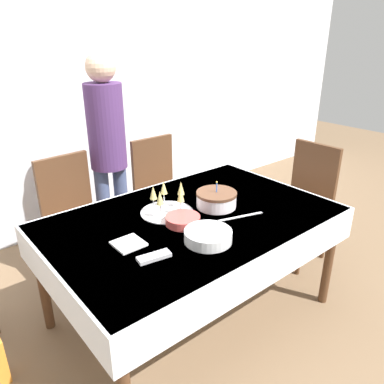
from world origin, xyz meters
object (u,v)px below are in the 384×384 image
Objects in this scene: dining_chair_right_end at (304,197)px; plate_stack_main at (208,236)px; dining_chair_far_left at (75,215)px; person_standing at (107,142)px; champagne_tray at (167,201)px; plate_stack_dessert at (183,220)px; birthday_cake at (216,199)px; dining_chair_far_right at (161,189)px.

dining_chair_right_end is 1.37m from plate_stack_main.
person_standing is at bearing 13.52° from dining_chair_far_left.
champagne_tray is 0.86m from person_standing.
plate_stack_dessert is at bearing -94.14° from person_standing.
plate_stack_main is 1.26× the size of plate_stack_dessert.
plate_stack_dessert is at bearing -96.82° from champagne_tray.
dining_chair_far_left is at bearing 107.14° from plate_stack_dessert.
dining_chair_far_left is 1.81m from dining_chair_right_end.
dining_chair_right_end reaches higher than champagne_tray.
dining_chair_right_end is at bearing 1.73° from plate_stack_dessert.
plate_stack_main is 0.16× the size of person_standing.
plate_stack_main is (0.27, -1.17, 0.24)m from dining_chair_far_left.
dining_chair_far_left is 1.10m from birthday_cake.
dining_chair_far_left reaches higher than plate_stack_main.
dining_chair_far_right is 1.00× the size of dining_chair_right_end.
plate_stack_dessert is (-0.31, -0.05, -0.03)m from birthday_cake.
person_standing is (0.36, 0.09, 0.47)m from dining_chair_far_left.
dining_chair_far_right is 1.08m from plate_stack_dessert.
dining_chair_far_right reaches higher than plate_stack_dessert.
birthday_cake is at bearing 8.74° from plate_stack_dessert.
dining_chair_right_end is 0.58× the size of person_standing.
champagne_tray is 1.27× the size of plate_stack_main.
plate_stack_main is at bearing -95.49° from champagne_tray.
person_standing is (-0.42, 0.09, 0.47)m from dining_chair_far_right.
champagne_tray is (-0.47, -0.75, 0.29)m from dining_chair_far_right.
birthday_cake is at bearing 179.48° from dining_chair_right_end.
champagne_tray is 0.20× the size of person_standing.
birthday_cake is at bearing -55.78° from dining_chair_far_left.
person_standing reaches higher than plate_stack_main.
dining_chair_far_right is at bearing 132.19° from dining_chair_right_end.
dining_chair_far_left is at bearing -179.99° from dining_chair_far_right.
person_standing is (0.09, 1.26, 0.23)m from plate_stack_main.
dining_chair_far_left is at bearing -166.48° from person_standing.
plate_stack_dessert is 0.12× the size of person_standing.
birthday_cake is 0.44m from plate_stack_main.
birthday_cake is 1.00× the size of plate_stack_main.
plate_stack_main is (-0.51, -1.17, 0.24)m from dining_chair_far_right.
plate_stack_main is at bearing -138.86° from birthday_cake.
person_standing reaches higher than birthday_cake.
dining_chair_right_end is 3.73× the size of plate_stack_main.
dining_chair_right_end is 4.69× the size of plate_stack_dessert.
dining_chair_far_left reaches higher than birthday_cake.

